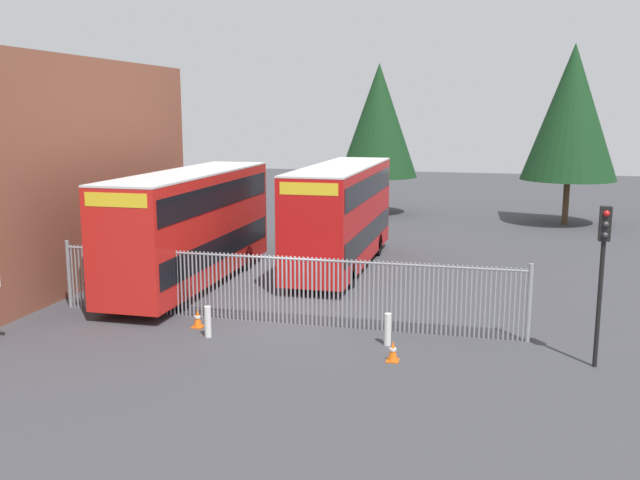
{
  "coord_description": "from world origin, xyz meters",
  "views": [
    {
      "loc": [
        6.16,
        -20.61,
        6.69
      ],
      "look_at": [
        0.0,
        4.0,
        2.0
      ],
      "focal_mm": 39.28,
      "sensor_mm": 36.0,
      "label": 1
    }
  ],
  "objects_px": {
    "double_decker_bus_near_gate": "(191,224)",
    "traffic_cone_by_gate": "(393,351)",
    "bollard_near_left": "(208,322)",
    "traffic_cone_mid_forecourt": "(198,318)",
    "traffic_light_kerbside": "(603,257)",
    "double_decker_bus_behind_fence_left": "(341,212)",
    "bollard_center_front": "(388,329)"
  },
  "relations": [
    {
      "from": "bollard_near_left",
      "to": "traffic_cone_by_gate",
      "type": "bearing_deg",
      "value": -7.2
    },
    {
      "from": "double_decker_bus_behind_fence_left",
      "to": "traffic_cone_mid_forecourt",
      "type": "height_order",
      "value": "double_decker_bus_behind_fence_left"
    },
    {
      "from": "bollard_near_left",
      "to": "traffic_cone_mid_forecourt",
      "type": "xyz_separation_m",
      "value": [
        -0.69,
        0.8,
        -0.19
      ]
    },
    {
      "from": "traffic_light_kerbside",
      "to": "bollard_center_front",
      "type": "bearing_deg",
      "value": 176.02
    },
    {
      "from": "double_decker_bus_behind_fence_left",
      "to": "traffic_cone_by_gate",
      "type": "height_order",
      "value": "double_decker_bus_behind_fence_left"
    },
    {
      "from": "bollard_near_left",
      "to": "traffic_cone_mid_forecourt",
      "type": "relative_size",
      "value": 1.61
    },
    {
      "from": "bollard_center_front",
      "to": "traffic_light_kerbside",
      "type": "height_order",
      "value": "traffic_light_kerbside"
    },
    {
      "from": "double_decker_bus_near_gate",
      "to": "bollard_center_front",
      "type": "relative_size",
      "value": 11.38
    },
    {
      "from": "double_decker_bus_behind_fence_left",
      "to": "traffic_light_kerbside",
      "type": "distance_m",
      "value": 13.6
    },
    {
      "from": "traffic_cone_mid_forecourt",
      "to": "bollard_near_left",
      "type": "bearing_deg",
      "value": -49.29
    },
    {
      "from": "traffic_cone_mid_forecourt",
      "to": "traffic_light_kerbside",
      "type": "xyz_separation_m",
      "value": [
        11.64,
        -0.62,
        2.7
      ]
    },
    {
      "from": "bollard_center_front",
      "to": "traffic_light_kerbside",
      "type": "bearing_deg",
      "value": -3.98
    },
    {
      "from": "double_decker_bus_behind_fence_left",
      "to": "bollard_center_front",
      "type": "bearing_deg",
      "value": -70.12
    },
    {
      "from": "double_decker_bus_near_gate",
      "to": "traffic_cone_by_gate",
      "type": "height_order",
      "value": "double_decker_bus_near_gate"
    },
    {
      "from": "double_decker_bus_behind_fence_left",
      "to": "double_decker_bus_near_gate",
      "type": "bearing_deg",
      "value": -138.08
    },
    {
      "from": "bollard_near_left",
      "to": "traffic_cone_by_gate",
      "type": "xyz_separation_m",
      "value": [
        5.68,
        -0.72,
        -0.19
      ]
    },
    {
      "from": "traffic_light_kerbside",
      "to": "bollard_near_left",
      "type": "bearing_deg",
      "value": -179.05
    },
    {
      "from": "double_decker_bus_near_gate",
      "to": "bollard_near_left",
      "type": "bearing_deg",
      "value": -61.87
    },
    {
      "from": "double_decker_bus_near_gate",
      "to": "traffic_light_kerbside",
      "type": "xyz_separation_m",
      "value": [
        14.06,
        -5.64,
        0.56
      ]
    },
    {
      "from": "double_decker_bus_near_gate",
      "to": "bollard_center_front",
      "type": "height_order",
      "value": "double_decker_bus_near_gate"
    },
    {
      "from": "bollard_center_front",
      "to": "traffic_light_kerbside",
      "type": "distance_m",
      "value": 6.15
    },
    {
      "from": "bollard_near_left",
      "to": "traffic_cone_mid_forecourt",
      "type": "distance_m",
      "value": 1.08
    },
    {
      "from": "bollard_near_left",
      "to": "bollard_center_front",
      "type": "xyz_separation_m",
      "value": [
        5.34,
        0.57,
        0.0
      ]
    },
    {
      "from": "double_decker_bus_near_gate",
      "to": "traffic_cone_by_gate",
      "type": "bearing_deg",
      "value": -36.63
    },
    {
      "from": "traffic_cone_by_gate",
      "to": "bollard_center_front",
      "type": "bearing_deg",
      "value": 104.73
    },
    {
      "from": "traffic_cone_by_gate",
      "to": "traffic_cone_mid_forecourt",
      "type": "xyz_separation_m",
      "value": [
        -6.37,
        1.52,
        0.0
      ]
    },
    {
      "from": "double_decker_bus_near_gate",
      "to": "traffic_cone_mid_forecourt",
      "type": "bearing_deg",
      "value": -64.25
    },
    {
      "from": "bollard_near_left",
      "to": "traffic_light_kerbside",
      "type": "xyz_separation_m",
      "value": [
        10.95,
        0.18,
        2.51
      ]
    },
    {
      "from": "traffic_cone_by_gate",
      "to": "traffic_light_kerbside",
      "type": "bearing_deg",
      "value": 9.68
    },
    {
      "from": "bollard_near_left",
      "to": "double_decker_bus_near_gate",
      "type": "bearing_deg",
      "value": 118.13
    },
    {
      "from": "double_decker_bus_behind_fence_left",
      "to": "bollard_near_left",
      "type": "bearing_deg",
      "value": -100.15
    },
    {
      "from": "bollard_near_left",
      "to": "traffic_cone_mid_forecourt",
      "type": "bearing_deg",
      "value": 130.71
    }
  ]
}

